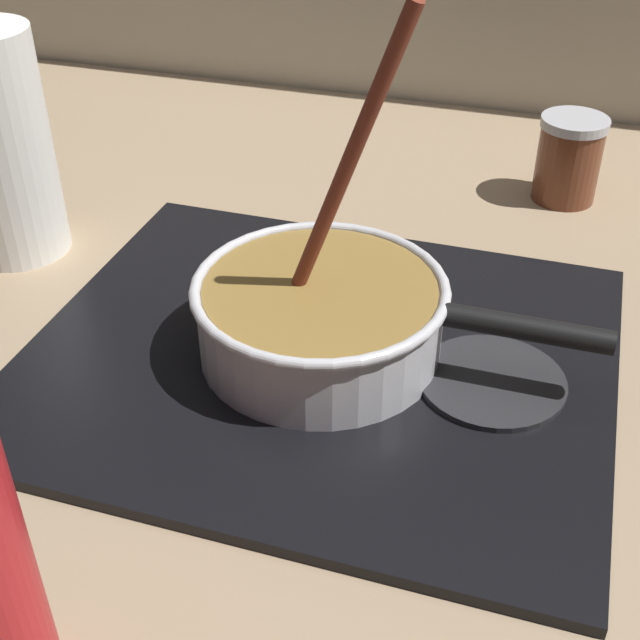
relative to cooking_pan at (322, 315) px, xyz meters
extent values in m
cube|color=#9E8466|center=(-0.04, -0.07, -0.08)|extent=(2.40, 1.60, 0.04)
cube|color=black|center=(0.00, 0.00, -0.05)|extent=(0.56, 0.48, 0.01)
torus|color=#592D0C|center=(0.00, 0.00, -0.04)|extent=(0.17, 0.17, 0.01)
cylinder|color=#262628|center=(0.17, 0.00, -0.04)|extent=(0.14, 0.14, 0.01)
cylinder|color=silver|center=(0.00, 0.00, -0.01)|extent=(0.23, 0.23, 0.07)
cylinder|color=olive|center=(0.00, 0.00, 0.00)|extent=(0.22, 0.22, 0.07)
torus|color=silver|center=(0.00, 0.00, 0.03)|extent=(0.24, 0.24, 0.01)
cylinder|color=black|center=(0.19, 0.00, 0.02)|extent=(0.15, 0.02, 0.02)
cylinder|color=beige|center=(0.02, -0.07, 0.02)|extent=(0.03, 0.03, 0.01)
cylinder|color=#EDD88C|center=(-0.08, 0.04, 0.02)|extent=(0.04, 0.04, 0.01)
cylinder|color=#E5CC7A|center=(-0.03, -0.03, 0.02)|extent=(0.03, 0.03, 0.01)
cylinder|color=#E5CC7A|center=(-0.08, 0.00, 0.02)|extent=(0.03, 0.03, 0.01)
cylinder|color=beige|center=(0.05, -0.03, 0.02)|extent=(0.03, 0.03, 0.01)
cylinder|color=beige|center=(-0.01, 0.01, 0.02)|extent=(0.04, 0.04, 0.01)
cylinder|color=#E5CC7A|center=(0.02, 0.08, 0.02)|extent=(0.03, 0.03, 0.01)
cylinder|color=maroon|center=(0.02, 0.00, 0.16)|extent=(0.12, 0.02, 0.29)
cube|color=brown|center=(-0.03, 0.00, 0.02)|extent=(0.05, 0.03, 0.01)
cylinder|color=brown|center=(0.20, 0.43, -0.01)|extent=(0.08, 0.08, 0.10)
cylinder|color=#B2B2B7|center=(0.20, 0.43, 0.05)|extent=(0.09, 0.09, 0.01)
camera|label=1|loc=(0.20, -0.63, 0.46)|focal=48.02mm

